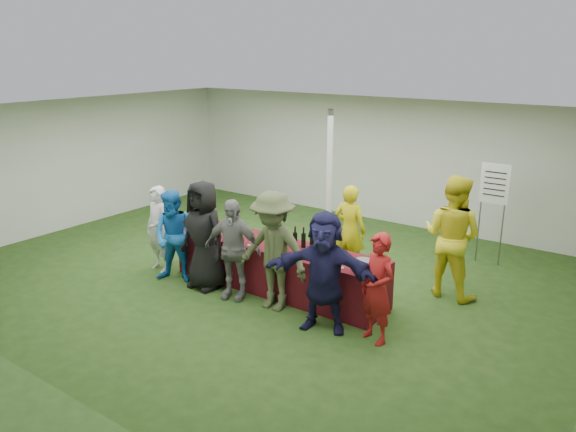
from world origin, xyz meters
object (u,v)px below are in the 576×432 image
Objects in this scene: customer_0 at (158,229)px; customer_3 at (233,249)px; customer_1 at (175,237)px; customer_5 at (324,272)px; staff_back at (452,236)px; wine_list_sign at (494,191)px; customer_2 at (204,235)px; serving_table at (278,267)px; customer_4 at (273,251)px; dump_bucket at (363,266)px; customer_6 at (378,288)px; staff_pourer at (350,230)px.

customer_3 is at bearing 3.16° from customer_0.
customer_5 is at bearing -20.59° from customer_1.
wine_list_sign is at bearing -86.35° from staff_back.
customer_2 is 1.12× the size of customer_3.
serving_table is 2.31× the size of customer_3.
customer_4 is at bearing -11.34° from customer_3.
staff_back reaches higher than dump_bucket.
dump_bucket is 1.32m from customer_4.
wine_list_sign is 1.75m from staff_back.
staff_back is 1.25× the size of customer_1.
customer_3 is at bearing 43.99° from staff_back.
customer_0 is 0.89× the size of customer_5.
dump_bucket is at bearing 11.05° from customer_0.
staff_back reaches higher than customer_6.
customer_1 is (-1.56, -0.68, 0.39)m from serving_table.
customer_4 is (0.34, -0.57, 0.51)m from serving_table.
serving_table is 0.83m from customer_4.
staff_pourer is 2.87m from customer_1.
customer_3 is at bearing 161.32° from customer_5.
staff_back is 1.29× the size of customer_6.
wine_list_sign is 1.18× the size of customer_1.
customer_3 is 0.73m from customer_4.
wine_list_sign is 1.22× the size of customer_6.
serving_table is at bearing -174.88° from customer_6.
staff_back is (0.64, 1.61, 0.11)m from dump_bucket.
serving_table is at bearing 172.25° from dump_bucket.
wine_list_sign is 2.63m from staff_pourer.
customer_3 is at bearing 0.37° from customer_2.
staff_pourer is 0.93× the size of customer_5.
customer_5 is at bearing -18.08° from customer_3.
customer_5 is (2.28, -0.09, -0.04)m from customer_2.
wine_list_sign is at bearing 57.71° from customer_5.
customer_2 is at bearing -179.91° from customer_4.
customer_5 reaches higher than staff_pourer.
wine_list_sign is at bearing 45.43° from customer_0.
customer_6 is (4.14, -0.03, -0.01)m from customer_0.
wine_list_sign is at bearing 77.62° from dump_bucket.
staff_pourer is 1.80m from customer_4.
wine_list_sign is 0.95× the size of staff_back.
serving_table is 2.71m from staff_back.
wine_list_sign is (0.73, 3.32, 0.48)m from dump_bucket.
staff_pourer is 0.87× the size of customer_4.
wine_list_sign is 1.16× the size of staff_pourer.
serving_table is at bearing 135.31° from customer_5.
customer_6 is (1.67, 0.01, -0.15)m from customer_4.
customer_1 is at bearing 166.83° from customer_3.
customer_5 is (3.41, -0.16, 0.09)m from customer_0.
customer_5 is (-0.34, -0.46, -0.01)m from dump_bucket.
serving_table is 2.43× the size of customer_0.
customer_1 is at bearing 35.13° from staff_back.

